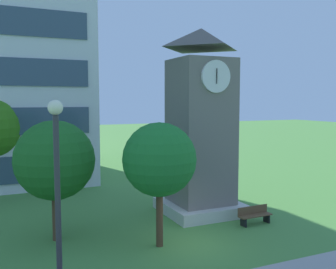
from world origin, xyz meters
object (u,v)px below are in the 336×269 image
park_bench (254,215)px  street_lamp (58,199)px  tree_near_tower (55,160)px  tree_by_building (159,160)px  clock_tower (201,132)px

park_bench → street_lamp: 12.36m
park_bench → tree_near_tower: 10.00m
street_lamp → tree_near_tower: street_lamp is taller
street_lamp → tree_by_building: bearing=47.2°
street_lamp → clock_tower: bearing=45.2°
clock_tower → park_bench: (1.50, -2.88, -3.98)m
clock_tower → tree_near_tower: 7.96m
clock_tower → tree_near_tower: (-7.83, -1.09, -0.88)m
clock_tower → tree_by_building: size_ratio=1.89×
clock_tower → street_lamp: clock_tower is taller
park_bench → clock_tower: bearing=117.6°
clock_tower → street_lamp: 12.49m
park_bench → tree_near_tower: tree_near_tower is taller
tree_near_tower → tree_by_building: 4.63m
clock_tower → park_bench: 5.14m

